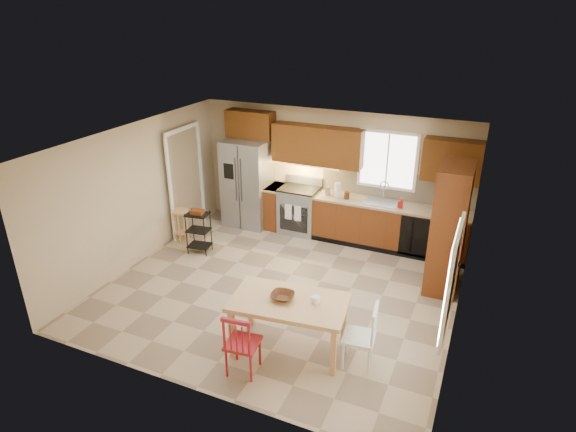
% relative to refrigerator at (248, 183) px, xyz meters
% --- Properties ---
extents(floor, '(5.50, 5.50, 0.00)m').
position_rel_refrigerator_xyz_m(floor, '(1.70, -2.12, -0.91)').
color(floor, tan).
rests_on(floor, ground).
extents(ceiling, '(5.50, 5.00, 0.02)m').
position_rel_refrigerator_xyz_m(ceiling, '(1.70, -2.12, 1.59)').
color(ceiling, silver).
rests_on(ceiling, ground).
extents(wall_back, '(5.50, 0.02, 2.50)m').
position_rel_refrigerator_xyz_m(wall_back, '(1.70, 0.38, 0.34)').
color(wall_back, '#CCB793').
rests_on(wall_back, ground).
extents(wall_front, '(5.50, 0.02, 2.50)m').
position_rel_refrigerator_xyz_m(wall_front, '(1.70, -4.62, 0.34)').
color(wall_front, '#CCB793').
rests_on(wall_front, ground).
extents(wall_left, '(0.02, 5.00, 2.50)m').
position_rel_refrigerator_xyz_m(wall_left, '(-1.05, -2.12, 0.34)').
color(wall_left, '#CCB793').
rests_on(wall_left, ground).
extents(wall_right, '(0.02, 5.00, 2.50)m').
position_rel_refrigerator_xyz_m(wall_right, '(4.45, -2.12, 0.34)').
color(wall_right, '#CCB793').
rests_on(wall_right, ground).
extents(refrigerator, '(0.92, 0.75, 1.82)m').
position_rel_refrigerator_xyz_m(refrigerator, '(0.00, 0.00, 0.00)').
color(refrigerator, gray).
rests_on(refrigerator, floor).
extents(range_stove, '(0.76, 0.63, 0.92)m').
position_rel_refrigerator_xyz_m(range_stove, '(1.15, 0.06, -0.45)').
color(range_stove, gray).
rests_on(range_stove, floor).
extents(base_cabinet_narrow, '(0.30, 0.60, 0.90)m').
position_rel_refrigerator_xyz_m(base_cabinet_narrow, '(0.60, 0.08, -0.46)').
color(base_cabinet_narrow, '#632F12').
rests_on(base_cabinet_narrow, floor).
extents(base_cabinet_run, '(2.92, 0.60, 0.90)m').
position_rel_refrigerator_xyz_m(base_cabinet_run, '(2.99, 0.08, -0.46)').
color(base_cabinet_run, '#632F12').
rests_on(base_cabinet_run, floor).
extents(dishwasher, '(0.60, 0.02, 0.78)m').
position_rel_refrigerator_xyz_m(dishwasher, '(3.55, -0.22, -0.46)').
color(dishwasher, black).
rests_on(dishwasher, floor).
extents(backsplash, '(2.92, 0.03, 0.55)m').
position_rel_refrigerator_xyz_m(backsplash, '(2.99, 0.36, 0.27)').
color(backsplash, beige).
rests_on(backsplash, wall_back).
extents(upper_over_fridge, '(1.00, 0.35, 0.55)m').
position_rel_refrigerator_xyz_m(upper_over_fridge, '(0.00, 0.20, 1.19)').
color(upper_over_fridge, '#633510').
rests_on(upper_over_fridge, wall_back).
extents(upper_left_block, '(1.80, 0.35, 0.75)m').
position_rel_refrigerator_xyz_m(upper_left_block, '(1.45, 0.20, 0.92)').
color(upper_left_block, '#633510').
rests_on(upper_left_block, wall_back).
extents(upper_right_block, '(1.00, 0.35, 0.75)m').
position_rel_refrigerator_xyz_m(upper_right_block, '(3.95, 0.20, 0.92)').
color(upper_right_block, '#633510').
rests_on(upper_right_block, wall_back).
extents(window_back, '(1.12, 0.04, 1.12)m').
position_rel_refrigerator_xyz_m(window_back, '(2.80, 0.35, 0.74)').
color(window_back, white).
rests_on(window_back, wall_back).
extents(sink, '(0.62, 0.46, 0.16)m').
position_rel_refrigerator_xyz_m(sink, '(2.80, 0.08, -0.05)').
color(sink, gray).
rests_on(sink, base_cabinet_run).
extents(undercab_glow, '(1.60, 0.30, 0.01)m').
position_rel_refrigerator_xyz_m(undercab_glow, '(1.15, 0.17, 0.52)').
color(undercab_glow, '#FFBF66').
rests_on(undercab_glow, wall_back).
extents(soap_bottle, '(0.09, 0.09, 0.19)m').
position_rel_refrigerator_xyz_m(soap_bottle, '(3.18, -0.02, 0.09)').
color(soap_bottle, '#AB140B').
rests_on(soap_bottle, base_cabinet_run).
extents(paper_towel, '(0.12, 0.12, 0.28)m').
position_rel_refrigerator_xyz_m(paper_towel, '(1.95, 0.03, 0.13)').
color(paper_towel, white).
rests_on(paper_towel, base_cabinet_run).
extents(canister_steel, '(0.11, 0.11, 0.18)m').
position_rel_refrigerator_xyz_m(canister_steel, '(1.75, 0.03, 0.08)').
color(canister_steel, gray).
rests_on(canister_steel, base_cabinet_run).
extents(canister_wood, '(0.10, 0.10, 0.14)m').
position_rel_refrigerator_xyz_m(canister_wood, '(2.15, -0.00, 0.06)').
color(canister_wood, '#482613').
rests_on(canister_wood, base_cabinet_run).
extents(pantry, '(0.50, 0.95, 2.10)m').
position_rel_refrigerator_xyz_m(pantry, '(4.13, -0.93, 0.14)').
color(pantry, '#632F12').
rests_on(pantry, floor).
extents(fire_extinguisher, '(0.12, 0.12, 0.36)m').
position_rel_refrigerator_xyz_m(fire_extinguisher, '(4.33, -1.98, 0.19)').
color(fire_extinguisher, '#AB140B').
rests_on(fire_extinguisher, wall_right).
extents(window_right, '(0.04, 1.02, 1.32)m').
position_rel_refrigerator_xyz_m(window_right, '(4.38, -3.27, 0.54)').
color(window_right, white).
rests_on(window_right, wall_right).
extents(doorway, '(0.04, 0.95, 2.10)m').
position_rel_refrigerator_xyz_m(doorway, '(-0.97, -0.82, 0.14)').
color(doorway, '#8C7A59').
rests_on(doorway, wall_left).
extents(dining_table, '(1.62, 1.03, 0.75)m').
position_rel_refrigerator_xyz_m(dining_table, '(2.43, -3.43, -0.54)').
color(dining_table, tan).
rests_on(dining_table, floor).
extents(chair_red, '(0.47, 0.47, 0.90)m').
position_rel_refrigerator_xyz_m(chair_red, '(2.08, -4.08, -0.46)').
color(chair_red, maroon).
rests_on(chair_red, floor).
extents(chair_white, '(0.47, 0.47, 0.90)m').
position_rel_refrigerator_xyz_m(chair_white, '(3.38, -3.38, -0.46)').
color(chair_white, white).
rests_on(chair_white, floor).
extents(table_bowl, '(0.34, 0.34, 0.08)m').
position_rel_refrigerator_xyz_m(table_bowl, '(2.34, -3.43, -0.16)').
color(table_bowl, '#482613').
rests_on(table_bowl, dining_table).
extents(table_jar, '(0.12, 0.12, 0.13)m').
position_rel_refrigerator_xyz_m(table_jar, '(2.77, -3.33, -0.13)').
color(table_jar, white).
rests_on(table_jar, dining_table).
extents(bar_stool, '(0.42, 0.42, 0.66)m').
position_rel_refrigerator_xyz_m(bar_stool, '(-0.80, -1.31, -0.58)').
color(bar_stool, tan).
rests_on(bar_stool, floor).
extents(utility_cart, '(0.45, 0.37, 0.82)m').
position_rel_refrigerator_xyz_m(utility_cart, '(-0.23, -1.55, -0.50)').
color(utility_cart, black).
rests_on(utility_cart, floor).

